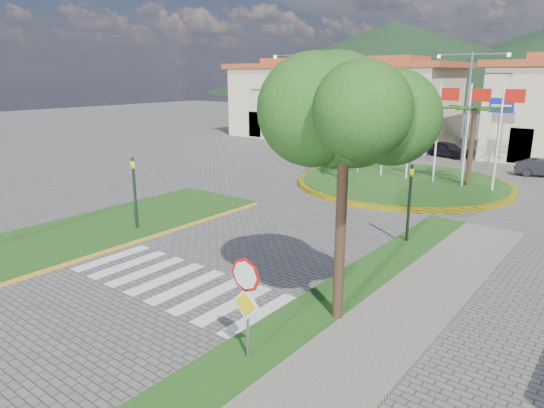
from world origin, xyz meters
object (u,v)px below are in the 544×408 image
Objects in this scene: car_dark_a at (448,149)px; roundabout_island at (402,182)px; deciduous_tree at (344,131)px; stop_sign at (246,294)px; car_dark_b at (544,168)px; white_van at (362,148)px.

roundabout_island is at bearing -155.60° from car_dark_a.
car_dark_a is at bearing 103.28° from deciduous_tree.
deciduous_tree is (0.60, 3.04, 3.38)m from stop_sign.
deciduous_tree reaches higher than car_dark_b.
white_van is at bearing 142.33° from car_dark_a.
white_van is 6.87m from car_dark_a.
car_dark_b is at bearing 87.19° from stop_sign.
deciduous_tree reaches higher than car_dark_a.
roundabout_island is 20.69m from stop_sign.
car_dark_a reaches higher than car_dark_b.
car_dark_b is at bearing -98.95° from car_dark_a.
deciduous_tree is 1.38× the size of white_van.
deciduous_tree is (5.50, -17.00, 5.00)m from roundabout_island.
car_dark_a is (-6.21, 31.91, -1.17)m from stop_sign.
roundabout_island is at bearing 125.97° from car_dark_b.
stop_sign is at bearing -76.27° from roundabout_island.
deciduous_tree is at bearing -148.66° from car_dark_a.
car_dark_a is at bearing 47.05° from car_dark_b.
car_dark_a is (5.68, 3.87, -0.06)m from white_van.
car_dark_a is at bearing 101.02° from stop_sign.
roundabout_island is 1.87× the size of deciduous_tree.
car_dark_a is at bearing 96.34° from roundabout_island.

